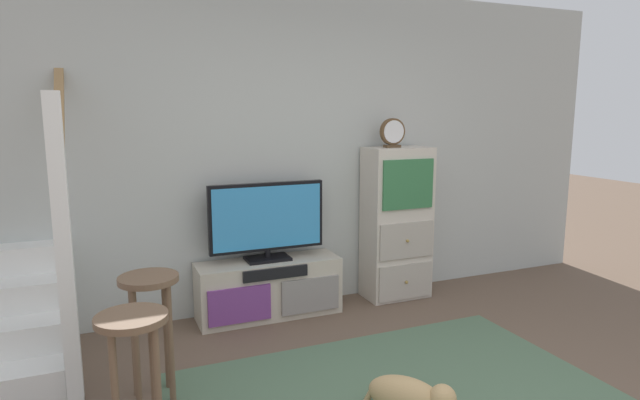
# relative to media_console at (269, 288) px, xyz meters

# --- Properties ---
(back_wall) EXTENTS (6.40, 0.12, 2.70)m
(back_wall) POSITION_rel_media_console_xyz_m (0.30, 0.27, 1.11)
(back_wall) COLOR #B2B7B2
(back_wall) RESTS_ON ground_plane
(media_console) EXTENTS (1.18, 0.38, 0.47)m
(media_console) POSITION_rel_media_console_xyz_m (0.00, 0.00, 0.00)
(media_console) COLOR #BCB29E
(media_console) RESTS_ON ground_plane
(television) EXTENTS (0.96, 0.22, 0.64)m
(television) POSITION_rel_media_console_xyz_m (0.00, 0.02, 0.58)
(television) COLOR black
(television) RESTS_ON media_console
(side_cabinet) EXTENTS (0.58, 0.38, 1.37)m
(side_cabinet) POSITION_rel_media_console_xyz_m (1.21, 0.01, 0.45)
(side_cabinet) COLOR beige
(side_cabinet) RESTS_ON ground_plane
(desk_clock) EXTENTS (0.23, 0.08, 0.25)m
(desk_clock) POSITION_rel_media_console_xyz_m (1.14, -0.00, 1.26)
(desk_clock) COLOR #4C3823
(desk_clock) RESTS_ON side_cabinet
(bar_stool_near) EXTENTS (0.34, 0.34, 0.75)m
(bar_stool_near) POSITION_rel_media_console_xyz_m (-1.14, -1.51, 0.31)
(bar_stool_near) COLOR brown
(bar_stool_near) RESTS_ON ground_plane
(bar_stool_far) EXTENTS (0.34, 0.34, 0.76)m
(bar_stool_far) POSITION_rel_media_console_xyz_m (-1.02, -0.97, 0.32)
(bar_stool_far) COLOR brown
(bar_stool_far) RESTS_ON ground_plane
(dog) EXTENTS (0.43, 0.47, 0.23)m
(dog) POSITION_rel_media_console_xyz_m (0.29, -1.71, -0.12)
(dog) COLOR tan
(dog) RESTS_ON ground_plane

